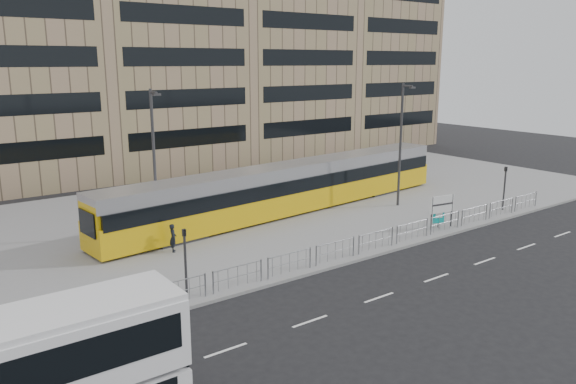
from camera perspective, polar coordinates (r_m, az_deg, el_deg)
ground at (r=30.09m, az=6.44°, el=-7.22°), size 120.00×120.00×0.00m
plaza at (r=39.25m, az=-5.55°, el=-2.22°), size 64.00×24.00×0.15m
kerb at (r=30.10m, az=6.38°, el=-7.06°), size 64.00×0.25×0.17m
building_row at (r=58.71m, az=-16.19°, el=15.06°), size 70.40×18.40×31.20m
pedestrian_barrier at (r=31.44m, az=8.55°, el=-4.50°), size 32.07×0.07×1.10m
road_markings at (r=28.23m, az=13.55°, el=-8.91°), size 62.00×0.12×0.01m
tram at (r=39.00m, az=0.21°, el=0.43°), size 28.92×5.43×3.39m
station_sign at (r=36.48m, az=15.39°, el=-1.35°), size 1.81×0.37×2.09m
ad_panel at (r=36.65m, az=15.07°, el=-2.20°), size 0.77×0.30×1.49m
pedestrian at (r=31.65m, az=-11.60°, el=-4.59°), size 0.56×0.68×1.58m
traffic_light_west at (r=25.43m, az=-10.41°, el=-6.15°), size 0.17×0.21×3.10m
traffic_light_east at (r=42.28m, az=21.17°, el=0.91°), size 0.20×0.23×3.10m
lamp_post_west at (r=33.88m, az=-13.41°, el=3.40°), size 0.45×1.04×8.76m
lamp_post_east at (r=40.94m, az=11.42°, el=5.16°), size 0.45×1.04×8.81m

